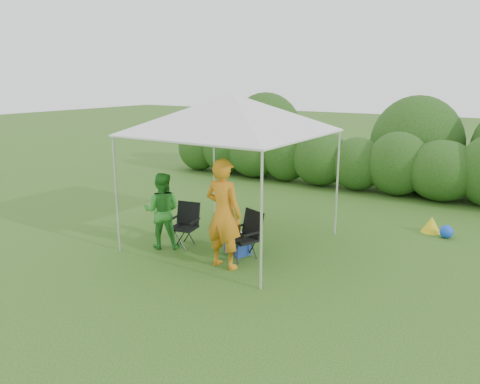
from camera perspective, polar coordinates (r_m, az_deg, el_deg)
The scene contains 10 objects.
ground at distance 8.73m, azimuth -2.74°, elevation -7.04°, with size 70.00×70.00×0.00m, color #3D6921.
hedge at distance 13.65m, azimuth 12.45°, elevation 3.85°, with size 11.63×1.53×1.80m.
canopy at distance 8.60m, azimuth -0.98°, elevation 9.52°, with size 3.10×3.10×2.83m.
chair_right at distance 8.15m, azimuth 0.91°, elevation -4.93°, with size 0.64×0.62×0.86m.
chair_left at distance 8.89m, azimuth -6.63°, elevation -3.58°, with size 0.57×0.54×0.82m.
man at distance 7.68m, azimuth -2.02°, elevation -2.68°, with size 0.67×0.44×1.85m, color orange.
woman at distance 8.76m, azimuth -9.48°, elevation -2.24°, with size 0.69×0.54×1.42m, color #328E2E.
cooler at distance 8.48m, azimuth -0.33°, elevation -6.31°, with size 0.53×0.46×0.38m.
bottle at distance 8.31m, azimuth -0.13°, elevation -4.48°, with size 0.06×0.06×0.24m, color #592D0C.
lawn_toy at distance 10.34m, azimuth 22.70°, elevation -3.88°, with size 0.66×0.55×0.33m.
Camera 1 is at (4.74, -6.65, 3.10)m, focal length 35.00 mm.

